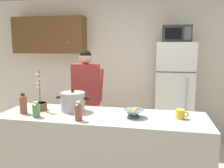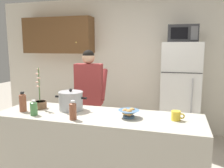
# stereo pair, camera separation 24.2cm
# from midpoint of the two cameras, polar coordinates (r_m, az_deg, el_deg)

# --- Properties ---
(back_wall_unit) EXTENTS (6.00, 0.48, 2.60)m
(back_wall_unit) POSITION_cam_midpoint_polar(r_m,az_deg,el_deg) (4.66, -0.35, 6.07)
(back_wall_unit) COLOR silver
(back_wall_unit) RESTS_ON ground
(kitchen_island) EXTENTS (2.22, 0.68, 0.92)m
(kitchen_island) POSITION_cam_midpoint_polar(r_m,az_deg,el_deg) (2.67, -5.21, -17.16)
(kitchen_island) COLOR #BCB7A8
(kitchen_island) RESTS_ON ground
(refrigerator) EXTENTS (0.64, 0.68, 1.72)m
(refrigerator) POSITION_cam_midpoint_polar(r_m,az_deg,el_deg) (4.21, 13.45, -1.81)
(refrigerator) COLOR white
(refrigerator) RESTS_ON ground
(microwave) EXTENTS (0.48, 0.37, 0.28)m
(microwave) POSITION_cam_midpoint_polar(r_m,az_deg,el_deg) (4.12, 13.98, 11.90)
(microwave) COLOR #2D2D30
(microwave) RESTS_ON refrigerator
(person_near_pot) EXTENTS (0.53, 0.46, 1.60)m
(person_near_pot) POSITION_cam_midpoint_polar(r_m,az_deg,el_deg) (3.51, -8.37, -1.61)
(person_near_pot) COLOR black
(person_near_pot) RESTS_ON ground
(cooking_pot) EXTENTS (0.39, 0.28, 0.25)m
(cooking_pot) POSITION_cam_midpoint_polar(r_m,az_deg,el_deg) (2.68, -12.22, -4.27)
(cooking_pot) COLOR #ADAFB5
(cooking_pot) RESTS_ON kitchen_island
(coffee_mug) EXTENTS (0.13, 0.09, 0.10)m
(coffee_mug) POSITION_cam_midpoint_polar(r_m,az_deg,el_deg) (2.42, 13.80, -7.26)
(coffee_mug) COLOR yellow
(coffee_mug) RESTS_ON kitchen_island
(bread_bowl) EXTENTS (0.22, 0.22, 0.10)m
(bread_bowl) POSITION_cam_midpoint_polar(r_m,az_deg,el_deg) (2.40, 2.49, -7.07)
(bread_bowl) COLOR #4C7299
(bread_bowl) RESTS_ON kitchen_island
(bottle_near_edge) EXTENTS (0.08, 0.08, 0.16)m
(bottle_near_edge) POSITION_cam_midpoint_polar(r_m,az_deg,el_deg) (2.56, -20.84, -5.93)
(bottle_near_edge) COLOR #4C8C4C
(bottle_near_edge) RESTS_ON kitchen_island
(bottle_mid_counter) EXTENTS (0.08, 0.08, 0.23)m
(bottle_mid_counter) POSITION_cam_midpoint_polar(r_m,az_deg,el_deg) (2.74, -23.49, -4.50)
(bottle_mid_counter) COLOR brown
(bottle_mid_counter) RESTS_ON kitchen_island
(bottle_far_corner) EXTENTS (0.07, 0.07, 0.20)m
(bottle_far_corner) POSITION_cam_midpoint_polar(r_m,az_deg,el_deg) (2.33, -11.30, -6.63)
(bottle_far_corner) COLOR brown
(bottle_far_corner) RESTS_ON kitchen_island
(potted_orchid) EXTENTS (0.15, 0.15, 0.48)m
(potted_orchid) POSITION_cam_midpoint_polar(r_m,az_deg,el_deg) (2.83, -19.68, -4.70)
(potted_orchid) COLOR brown
(potted_orchid) RESTS_ON kitchen_island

